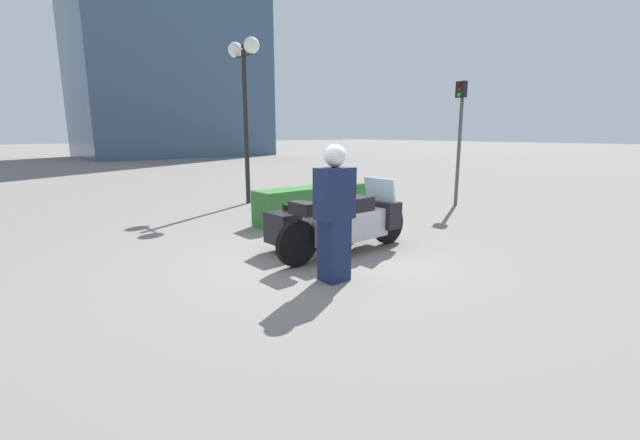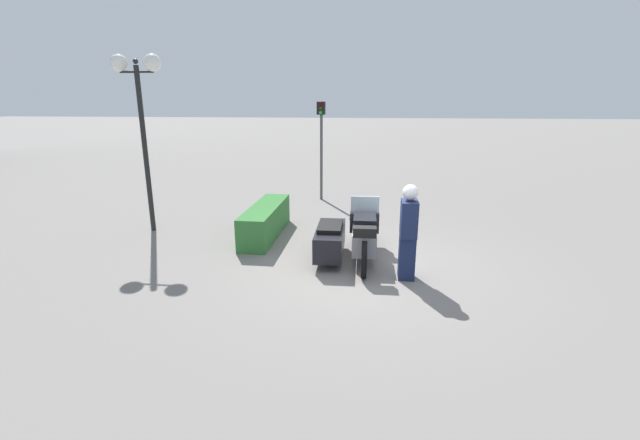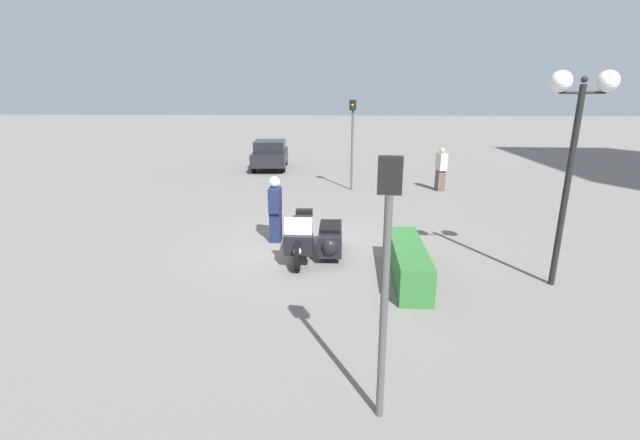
{
  "view_description": "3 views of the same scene",
  "coord_description": "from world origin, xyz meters",
  "px_view_note": "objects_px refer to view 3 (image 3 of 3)",
  "views": [
    {
      "loc": [
        -3.87,
        -4.75,
        1.91
      ],
      "look_at": [
        0.58,
        0.63,
        0.47
      ],
      "focal_mm": 24.0,
      "sensor_mm": 36.0,
      "label": 1
    },
    {
      "loc": [
        -7.84,
        -0.07,
        3.17
      ],
      "look_at": [
        0.25,
        0.93,
        0.9
      ],
      "focal_mm": 24.0,
      "sensor_mm": 36.0,
      "label": 2
    },
    {
      "loc": [
        10.5,
        1.18,
        3.76
      ],
      "look_at": [
        0.61,
        0.5,
        0.89
      ],
      "focal_mm": 24.0,
      "sensor_mm": 36.0,
      "label": 3
    }
  ],
  "objects_px": {
    "police_motorcycle": "(316,237)",
    "traffic_light_near": "(386,253)",
    "pedestrian_bystander": "(441,169)",
    "officer_rider": "(275,208)",
    "traffic_light_far": "(352,132)",
    "hedge_bush_curbside": "(408,262)",
    "twin_lamp_post": "(578,117)",
    "parked_car_background": "(270,154)"
  },
  "relations": [
    {
      "from": "officer_rider",
      "to": "pedestrian_bystander",
      "type": "relative_size",
      "value": 1.0
    },
    {
      "from": "traffic_light_near",
      "to": "twin_lamp_post",
      "type": "bearing_deg",
      "value": -38.4
    },
    {
      "from": "traffic_light_near",
      "to": "parked_car_background",
      "type": "bearing_deg",
      "value": 19.26
    },
    {
      "from": "traffic_light_far",
      "to": "pedestrian_bystander",
      "type": "relative_size",
      "value": 2.05
    },
    {
      "from": "twin_lamp_post",
      "to": "parked_car_background",
      "type": "relative_size",
      "value": 1.01
    },
    {
      "from": "police_motorcycle",
      "to": "traffic_light_near",
      "type": "relative_size",
      "value": 0.85
    },
    {
      "from": "twin_lamp_post",
      "to": "pedestrian_bystander",
      "type": "bearing_deg",
      "value": -176.95
    },
    {
      "from": "police_motorcycle",
      "to": "pedestrian_bystander",
      "type": "relative_size",
      "value": 1.52
    },
    {
      "from": "traffic_light_far",
      "to": "pedestrian_bystander",
      "type": "xyz_separation_m",
      "value": [
        -0.1,
        3.66,
        -1.48
      ]
    },
    {
      "from": "hedge_bush_curbside",
      "to": "traffic_light_far",
      "type": "bearing_deg",
      "value": -172.5
    },
    {
      "from": "officer_rider",
      "to": "parked_car_background",
      "type": "bearing_deg",
      "value": -78.82
    },
    {
      "from": "officer_rider",
      "to": "traffic_light_far",
      "type": "xyz_separation_m",
      "value": [
        -6.78,
        2.03,
        1.44
      ]
    },
    {
      "from": "police_motorcycle",
      "to": "twin_lamp_post",
      "type": "distance_m",
      "value": 5.96
    },
    {
      "from": "hedge_bush_curbside",
      "to": "traffic_light_near",
      "type": "relative_size",
      "value": 0.87
    },
    {
      "from": "traffic_light_near",
      "to": "pedestrian_bystander",
      "type": "relative_size",
      "value": 1.79
    },
    {
      "from": "pedestrian_bystander",
      "to": "hedge_bush_curbside",
      "type": "bearing_deg",
      "value": 60.88
    },
    {
      "from": "police_motorcycle",
      "to": "traffic_light_near",
      "type": "bearing_deg",
      "value": 11.41
    },
    {
      "from": "officer_rider",
      "to": "hedge_bush_curbside",
      "type": "distance_m",
      "value": 3.96
    },
    {
      "from": "hedge_bush_curbside",
      "to": "twin_lamp_post",
      "type": "relative_size",
      "value": 0.65
    },
    {
      "from": "officer_rider",
      "to": "traffic_light_near",
      "type": "xyz_separation_m",
      "value": [
        6.37,
        2.36,
        1.17
      ]
    },
    {
      "from": "hedge_bush_curbside",
      "to": "traffic_light_far",
      "type": "height_order",
      "value": "traffic_light_far"
    },
    {
      "from": "police_motorcycle",
      "to": "pedestrian_bystander",
      "type": "xyz_separation_m",
      "value": [
        -7.89,
        4.54,
        0.41
      ]
    },
    {
      "from": "hedge_bush_curbside",
      "to": "twin_lamp_post",
      "type": "height_order",
      "value": "twin_lamp_post"
    },
    {
      "from": "hedge_bush_curbside",
      "to": "pedestrian_bystander",
      "type": "distance_m",
      "value": 9.47
    },
    {
      "from": "traffic_light_far",
      "to": "traffic_light_near",
      "type": "bearing_deg",
      "value": 10.12
    },
    {
      "from": "officer_rider",
      "to": "traffic_light_far",
      "type": "height_order",
      "value": "traffic_light_far"
    },
    {
      "from": "police_motorcycle",
      "to": "twin_lamp_post",
      "type": "xyz_separation_m",
      "value": [
        1.32,
        5.03,
        2.92
      ]
    },
    {
      "from": "hedge_bush_curbside",
      "to": "pedestrian_bystander",
      "type": "relative_size",
      "value": 1.56
    },
    {
      "from": "hedge_bush_curbside",
      "to": "traffic_light_near",
      "type": "bearing_deg",
      "value": -11.8
    },
    {
      "from": "pedestrian_bystander",
      "to": "police_motorcycle",
      "type": "bearing_deg",
      "value": 46.1
    },
    {
      "from": "traffic_light_far",
      "to": "hedge_bush_curbside",
      "type": "bearing_deg",
      "value": 16.2
    },
    {
      "from": "police_motorcycle",
      "to": "twin_lamp_post",
      "type": "relative_size",
      "value": 0.64
    },
    {
      "from": "officer_rider",
      "to": "hedge_bush_curbside",
      "type": "height_order",
      "value": "officer_rider"
    },
    {
      "from": "traffic_light_far",
      "to": "police_motorcycle",
      "type": "bearing_deg",
      "value": 2.23
    },
    {
      "from": "traffic_light_near",
      "to": "police_motorcycle",
      "type": "bearing_deg",
      "value": 17.68
    },
    {
      "from": "parked_car_background",
      "to": "twin_lamp_post",
      "type": "bearing_deg",
      "value": -154.77
    },
    {
      "from": "traffic_light_near",
      "to": "traffic_light_far",
      "type": "bearing_deg",
      "value": 6.39
    },
    {
      "from": "police_motorcycle",
      "to": "traffic_light_far",
      "type": "bearing_deg",
      "value": 172.22
    },
    {
      "from": "twin_lamp_post",
      "to": "police_motorcycle",
      "type": "bearing_deg",
      "value": -104.66
    },
    {
      "from": "officer_rider",
      "to": "police_motorcycle",
      "type": "bearing_deg",
      "value": 138.8
    },
    {
      "from": "parked_car_background",
      "to": "pedestrian_bystander",
      "type": "distance_m",
      "value": 9.5
    },
    {
      "from": "twin_lamp_post",
      "to": "hedge_bush_curbside",
      "type": "bearing_deg",
      "value": -91.59
    }
  ]
}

